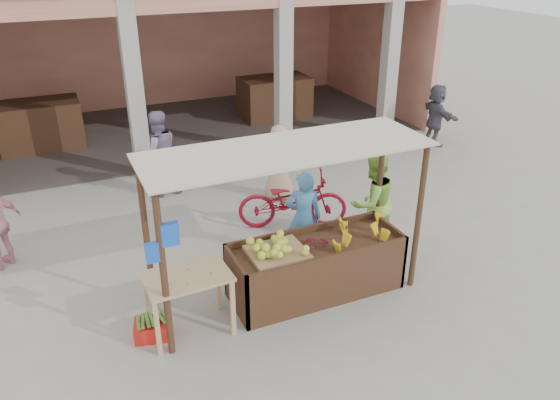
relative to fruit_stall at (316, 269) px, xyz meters
name	(u,v)px	position (x,y,z in m)	size (l,w,h in m)	color
ground	(286,299)	(-0.50, 0.00, -0.40)	(60.00, 60.00, 0.00)	gray
market_building	(148,30)	(-0.45, 8.93, 2.30)	(14.40, 6.40, 4.20)	tan
fruit_stall	(316,269)	(0.00, 0.00, 0.00)	(2.60, 0.95, 0.80)	#452B1B
stall_awning	(283,178)	(-0.51, 0.06, 1.58)	(4.09, 1.35, 2.39)	#452B1B
banana_heap	(360,231)	(0.73, -0.02, 0.50)	(1.15, 0.63, 0.21)	gold
melon_tray	(277,249)	(-0.63, 0.02, 0.50)	(0.82, 0.71, 0.21)	#9D7D51
berry_heap	(314,241)	(-0.03, 0.04, 0.47)	(0.47, 0.38, 0.15)	maroon
side_table	(188,284)	(-1.99, -0.12, 0.36)	(1.15, 0.80, 0.91)	tan
papaya_pile	(186,269)	(-1.99, -0.12, 0.61)	(0.72, 0.41, 0.21)	#49912F
red_crate	(153,329)	(-2.51, -0.05, -0.27)	(0.48, 0.35, 0.25)	red
plantain_bundle	(152,319)	(-2.51, -0.05, -0.11)	(0.39, 0.28, 0.08)	#4A7F2E
produce_sacks	(287,148)	(1.90, 5.20, -0.10)	(0.99, 0.74, 0.60)	maroon
vendor_blue	(304,215)	(0.22, 0.89, 0.46)	(0.65, 0.47, 1.72)	#4583BE
vendor_green	(372,200)	(1.47, 0.79, 0.52)	(0.88, 0.51, 1.83)	#8CC547
motorcycle	(293,200)	(0.57, 2.04, 0.15)	(2.11, 0.73, 1.10)	maroon
shopper_c	(280,159)	(0.85, 3.26, 0.48)	(0.85, 0.55, 1.77)	tan
shopper_d	(436,113)	(5.87, 4.65, 0.43)	(1.54, 0.63, 1.66)	#4B4955
shopper_f	(158,150)	(-1.35, 4.48, 0.59)	(0.97, 0.56, 1.98)	gray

